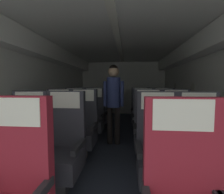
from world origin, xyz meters
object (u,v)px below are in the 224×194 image
object	(u,v)px
seat_b_left_aisle	(63,149)
seat_d_left_aisle	(93,118)
seat_b_right_aisle	(200,154)
seat_e_right_aisle	(157,113)
seat_c_left_window	(57,128)
flight_attendant	(114,95)
seat_e_right_window	(140,113)
seat_c_left_aisle	(83,129)
seat_e_left_window	(84,112)
seat_d_right_aisle	(164,120)
seat_b_right_window	(158,152)
seat_d_right_window	(143,119)
seat_c_right_aisle	(177,132)
seat_b_left_window	(26,147)
seat_e_left_aisle	(100,112)
seat_d_left_window	(73,118)
seat_c_right_window	(148,131)

from	to	relation	value
seat_b_left_aisle	seat_d_left_aisle	size ratio (longest dim) A/B	1.00
seat_b_right_aisle	seat_e_right_aisle	world-z (taller)	same
seat_c_left_window	flight_attendant	distance (m)	1.27
seat_b_right_aisle	seat_e_right_window	bearing A→B (deg)	100.25
seat_c_left_window	seat_d_left_aisle	distance (m)	0.98
seat_e_right_aisle	seat_e_right_window	distance (m)	0.47
seat_c_left_aisle	seat_e_left_window	distance (m)	1.79
seat_d_right_aisle	seat_e_left_window	distance (m)	2.21
seat_b_right_window	seat_d_left_aisle	world-z (taller)	same
seat_d_right_window	flight_attendant	size ratio (longest dim) A/B	0.71
seat_c_right_aisle	seat_d_right_window	distance (m)	0.99
seat_b_left_aisle	seat_c_left_aisle	size ratio (longest dim) A/B	1.00
seat_b_left_window	seat_d_right_aisle	xyz separation A→B (m)	(2.04, 1.72, 0.00)
seat_c_left_aisle	flight_attendant	world-z (taller)	flight_attendant
seat_d_right_window	seat_b_left_window	bearing A→B (deg)	-132.55
seat_b_left_window	seat_b_right_window	size ratio (longest dim) A/B	1.00
seat_b_right_window	seat_e_left_aisle	size ratio (longest dim) A/B	1.00
seat_d_left_window	seat_e_left_window	size ratio (longest dim) A/B	1.00
seat_e_left_window	flight_attendant	world-z (taller)	flight_attendant
seat_b_right_window	seat_d_left_aisle	distance (m)	2.07
seat_c_right_window	seat_e_left_window	bearing A→B (deg)	132.22
seat_e_left_window	seat_e_right_window	distance (m)	1.57
seat_d_left_window	seat_c_left_window	bearing A→B (deg)	-89.83
seat_e_right_window	seat_b_right_window	bearing A→B (deg)	-89.83
seat_d_left_window	flight_attendant	xyz separation A→B (m)	(0.94, -0.20, 0.54)
seat_c_right_window	seat_b_right_aisle	bearing A→B (deg)	-61.73
seat_e_right_aisle	flight_attendant	bearing A→B (deg)	-135.37
seat_d_right_aisle	seat_b_left_aisle	bearing A→B (deg)	-132.16
seat_b_right_window	seat_e_right_window	xyz separation A→B (m)	(-0.01, 2.59, 0.00)
seat_e_right_window	seat_e_right_aisle	bearing A→B (deg)	2.62
seat_b_right_aisle	seat_e_left_aisle	xyz separation A→B (m)	(-1.57, 2.61, 0.00)
seat_b_left_window	seat_c_right_window	bearing A→B (deg)	28.25
seat_b_right_aisle	seat_d_left_aisle	world-z (taller)	same
seat_b_right_window	seat_e_right_aisle	bearing A→B (deg)	79.99
seat_e_right_aisle	seat_b_left_window	bearing A→B (deg)	-128.09
seat_d_left_aisle	seat_b_right_window	bearing A→B (deg)	-57.17
seat_c_right_aisle	flight_attendant	size ratio (longest dim) A/B	0.71
seat_b_left_window	flight_attendant	world-z (taller)	flight_attendant
seat_b_left_aisle	seat_d_left_aisle	distance (m)	1.75
flight_attendant	seat_b_left_aisle	bearing A→B (deg)	89.62
seat_b_right_aisle	seat_d_left_window	bearing A→B (deg)	139.93
seat_d_left_aisle	flight_attendant	distance (m)	0.76
seat_c_right_window	seat_d_right_window	distance (m)	0.88
seat_c_right_aisle	seat_e_left_aisle	world-z (taller)	same
seat_b_right_window	seat_d_left_window	bearing A→B (deg)	132.59
seat_d_right_aisle	seat_e_left_window	world-z (taller)	same
seat_b_left_aisle	seat_e_left_window	distance (m)	2.64
flight_attendant	seat_e_left_window	bearing A→B (deg)	-32.16
seat_c_left_window	seat_e_left_aisle	world-z (taller)	same
seat_b_left_aisle	seat_c_left_window	world-z (taller)	same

